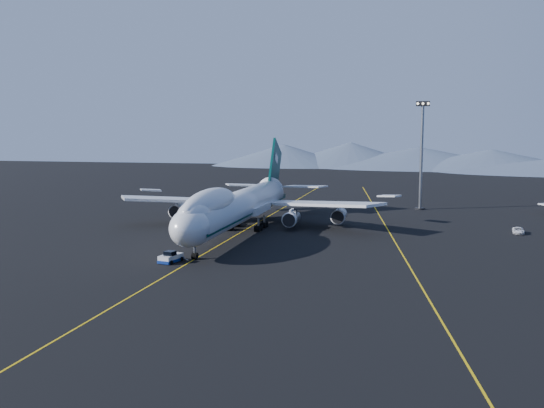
% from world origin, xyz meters
% --- Properties ---
extents(ground, '(500.00, 500.00, 0.00)m').
position_xyz_m(ground, '(0.00, 0.00, 0.00)').
color(ground, black).
rests_on(ground, ground).
extents(taxiway_line_main, '(0.25, 220.00, 0.01)m').
position_xyz_m(taxiway_line_main, '(0.00, 0.00, 0.01)').
color(taxiway_line_main, gold).
rests_on(taxiway_line_main, ground).
extents(taxiway_line_side, '(28.08, 198.09, 0.01)m').
position_xyz_m(taxiway_line_side, '(30.00, 10.00, 0.01)').
color(taxiway_line_side, gold).
rests_on(taxiway_line_side, ground).
extents(boeing_747, '(59.62, 72.43, 19.37)m').
position_xyz_m(boeing_747, '(0.00, 0.03, 5.81)').
color(boeing_747, silver).
rests_on(boeing_747, ground).
extents(pushback_tug, '(3.28, 4.82, 1.93)m').
position_xyz_m(pushback_tug, '(-3.00, -29.50, 0.61)').
color(pushback_tug, silver).
rests_on(pushback_tug, ground).
extents(service_van, '(2.57, 4.89, 1.31)m').
position_xyz_m(service_van, '(56.32, 12.63, 0.66)').
color(service_van, silver).
rests_on(service_van, ground).
extents(floodlight_mast, '(3.58, 2.68, 28.94)m').
position_xyz_m(floodlight_mast, '(36.68, 47.72, 14.66)').
color(floodlight_mast, black).
rests_on(floodlight_mast, ground).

